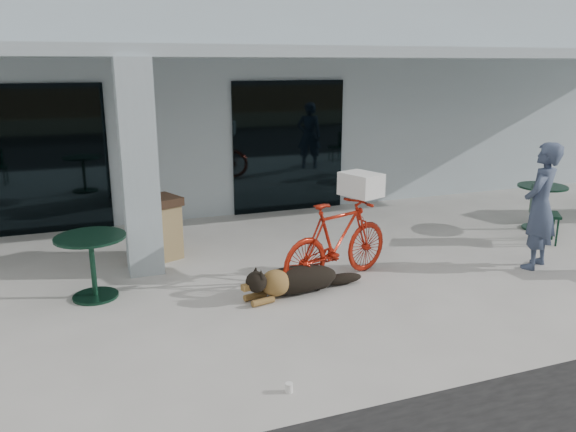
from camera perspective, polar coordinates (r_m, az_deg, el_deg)
name	(u,v)px	position (r m, az deg, el deg)	size (l,w,h in m)	color
ground	(293,318)	(7.03, 0.47, -10.31)	(80.00, 80.00, 0.00)	beige
building	(172,96)	(14.62, -11.67, 11.88)	(22.00, 7.00, 4.50)	#9FAEB4
storefront_glass_left	(26,161)	(11.07, -25.07, 5.08)	(2.80, 0.06, 2.70)	black
storefront_glass_right	(289,147)	(11.75, 0.08, 7.03)	(2.40, 0.06, 2.70)	black
column	(139,169)	(8.39, -14.89, 4.64)	(0.50, 0.50, 3.12)	#9FAEB4
overhang	(216,52)	(9.79, -7.29, 16.18)	(22.00, 2.80, 0.18)	#9FAEB4
bicycle	(337,241)	(7.99, 5.03, -2.56)	(0.56, 1.98, 1.19)	#A61D0D
laundry_basket	(361,184)	(8.11, 7.42, 3.20)	(0.56, 0.41, 0.33)	white
dog	(297,278)	(7.64, 0.90, -6.30)	(1.34, 0.45, 0.45)	black
cup_near_dog	(289,388)	(5.59, 0.10, -17.05)	(0.07, 0.07, 0.09)	white
cafe_table_near	(93,267)	(7.88, -19.20, -4.92)	(0.92, 0.92, 0.86)	#103021
cafe_table_far	(540,207)	(11.55, 24.24, 0.81)	(0.89, 0.89, 0.83)	#103021
cafe_chair_far_a	(545,213)	(10.69, 24.67, 0.24)	(0.47, 0.51, 1.04)	#103021
person	(540,206)	(9.22, 24.24, 0.91)	(0.70, 0.46, 1.93)	#38445E
cup_on_table	(545,181)	(11.63, 24.67, 3.21)	(0.07, 0.07, 0.10)	white
trash_receptacle	(160,228)	(9.14, -12.90, -1.19)	(0.59, 0.59, 1.01)	olive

